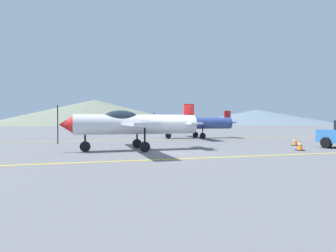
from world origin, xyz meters
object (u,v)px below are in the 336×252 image
(airplane_mid, at_px, (194,123))
(traffic_cone_side, at_px, (295,141))
(airplane_near, at_px, (132,124))
(traffic_cone_front, at_px, (300,145))

(airplane_mid, height_order, traffic_cone_side, airplane_mid)
(traffic_cone_side, bearing_deg, airplane_mid, 112.06)
(airplane_near, xyz_separation_m, airplane_mid, (6.91, 8.90, 0.00))
(traffic_cone_front, distance_m, traffic_cone_side, 3.08)
(airplane_near, distance_m, traffic_cone_side, 10.54)
(airplane_near, relative_size, traffic_cone_front, 14.39)
(airplane_near, bearing_deg, traffic_cone_front, -15.58)
(airplane_mid, bearing_deg, airplane_near, -127.82)
(traffic_cone_front, relative_size, traffic_cone_side, 1.00)
(traffic_cone_front, bearing_deg, airplane_mid, 98.91)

